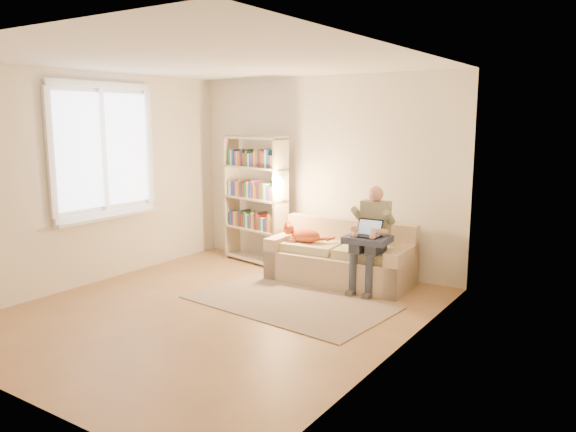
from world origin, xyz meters
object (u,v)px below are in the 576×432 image
Objects in this scene: laptop at (363,231)px; bookshelf at (255,194)px; cat at (307,235)px; sofa at (341,260)px; person at (371,232)px.

bookshelf is (-1.86, 0.38, 0.27)m from laptop.
cat is 1.91× the size of laptop.
bookshelf reaches higher than sofa.
laptop is (0.82, -0.08, 0.15)m from cat.
sofa is at bearing 5.06° from bookshelf.
sofa is 0.64m from person.
bookshelf is at bearing 170.35° from sofa.
bookshelf reaches higher than laptop.
sofa is 2.99× the size of cat.
sofa reaches higher than cat.
person is 0.89m from cat.
sofa is at bearing 147.74° from laptop.
cat is at bearing 171.20° from laptop.
person is at bearing 53.93° from laptop.
cat is (-0.88, -0.03, -0.13)m from person.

